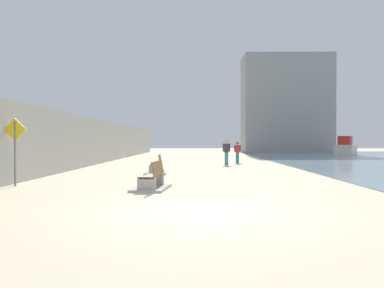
{
  "coord_description": "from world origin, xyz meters",
  "views": [
    {
      "loc": [
        -0.05,
        -9.28,
        1.68
      ],
      "look_at": [
        -0.35,
        15.55,
        1.47
      ],
      "focal_mm": 36.84,
      "sensor_mm": 36.0,
      "label": 1
    }
  ],
  "objects_px": {
    "bench_near": "(152,182)",
    "pedestrian_sign": "(15,144)",
    "bench_far": "(156,169)",
    "person_walking": "(237,151)",
    "person_standing": "(226,150)",
    "boat_far_left": "(346,148)"
  },
  "relations": [
    {
      "from": "bench_near",
      "to": "pedestrian_sign",
      "type": "height_order",
      "value": "pedestrian_sign"
    },
    {
      "from": "bench_far",
      "to": "pedestrian_sign",
      "type": "distance_m",
      "value": 7.48
    },
    {
      "from": "person_walking",
      "to": "person_standing",
      "type": "distance_m",
      "value": 2.54
    },
    {
      "from": "bench_near",
      "to": "person_walking",
      "type": "bearing_deg",
      "value": 73.95
    },
    {
      "from": "person_standing",
      "to": "boat_far_left",
      "type": "height_order",
      "value": "boat_far_left"
    },
    {
      "from": "pedestrian_sign",
      "to": "bench_far",
      "type": "bearing_deg",
      "value": 50.87
    },
    {
      "from": "bench_far",
      "to": "bench_near",
      "type": "bearing_deg",
      "value": -85.38
    },
    {
      "from": "bench_near",
      "to": "person_standing",
      "type": "height_order",
      "value": "person_standing"
    },
    {
      "from": "person_walking",
      "to": "pedestrian_sign",
      "type": "relative_size",
      "value": 0.64
    },
    {
      "from": "person_standing",
      "to": "boat_far_left",
      "type": "bearing_deg",
      "value": 49.84
    },
    {
      "from": "bench_far",
      "to": "person_walking",
      "type": "distance_m",
      "value": 10.84
    },
    {
      "from": "boat_far_left",
      "to": "pedestrian_sign",
      "type": "relative_size",
      "value": 2.33
    },
    {
      "from": "boat_far_left",
      "to": "pedestrian_sign",
      "type": "distance_m",
      "value": 38.77
    },
    {
      "from": "bench_near",
      "to": "person_walking",
      "type": "distance_m",
      "value": 16.74
    },
    {
      "from": "bench_near",
      "to": "pedestrian_sign",
      "type": "xyz_separation_m",
      "value": [
        -5.18,
        0.85,
        1.34
      ]
    },
    {
      "from": "person_walking",
      "to": "person_standing",
      "type": "bearing_deg",
      "value": -113.23
    },
    {
      "from": "person_standing",
      "to": "pedestrian_sign",
      "type": "xyz_separation_m",
      "value": [
        -8.8,
        -12.89,
        0.54
      ]
    },
    {
      "from": "bench_near",
      "to": "pedestrian_sign",
      "type": "bearing_deg",
      "value": 170.65
    },
    {
      "from": "bench_far",
      "to": "pedestrian_sign",
      "type": "relative_size",
      "value": 0.86
    },
    {
      "from": "person_standing",
      "to": "pedestrian_sign",
      "type": "height_order",
      "value": "pedestrian_sign"
    },
    {
      "from": "bench_near",
      "to": "boat_far_left",
      "type": "relative_size",
      "value": 0.37
    },
    {
      "from": "bench_far",
      "to": "boat_far_left",
      "type": "bearing_deg",
      "value": 52.49
    }
  ]
}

